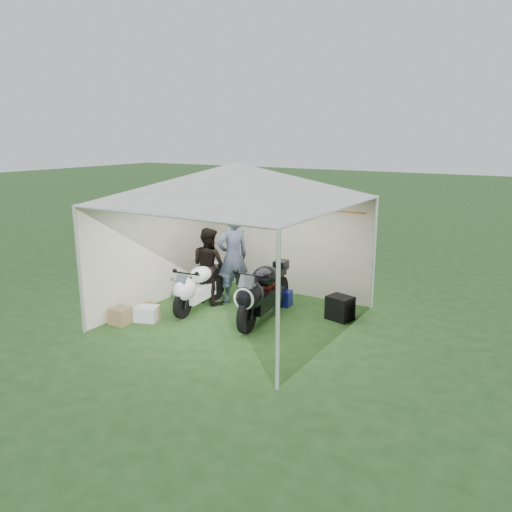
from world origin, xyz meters
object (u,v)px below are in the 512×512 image
object	(u,v)px
motorcycle_black	(262,291)
paddock_stand	(281,298)
crate_2	(141,314)
crate_1	(121,316)
person_dark_jacket	(209,265)
crate_3	(149,312)
motorcycle_white	(197,286)
person_blue_jacket	(233,257)
canopy_tent	(237,186)
equipment_box	(340,308)
crate_0	(147,314)

from	to	relation	value
motorcycle_black	paddock_stand	world-z (taller)	motorcycle_black
crate_2	crate_1	bearing A→B (deg)	-119.53
person_dark_jacket	crate_3	world-z (taller)	person_dark_jacket
crate_3	motorcycle_black	bearing A→B (deg)	28.35
motorcycle_white	person_blue_jacket	world-z (taller)	person_blue_jacket
canopy_tent	crate_3	world-z (taller)	canopy_tent
equipment_box	crate_3	xyz separation A→B (m)	(-3.18, -1.90, -0.09)
paddock_stand	crate_2	bearing A→B (deg)	-131.23
crate_1	crate_2	distance (m)	0.39
paddock_stand	crate_2	distance (m)	2.87
person_blue_jacket	crate_1	size ratio (longest dim) A/B	5.66
motorcycle_black	equipment_box	world-z (taller)	motorcycle_black
motorcycle_black	crate_0	distance (m)	2.25
equipment_box	crate_1	xyz separation A→B (m)	(-3.45, -2.37, -0.08)
person_dark_jacket	person_blue_jacket	distance (m)	0.54
motorcycle_white	person_blue_jacket	bearing A→B (deg)	62.06
equipment_box	crate_0	xyz separation A→B (m)	(-3.13, -2.01, -0.09)
motorcycle_black	crate_2	size ratio (longest dim) A/B	7.17
motorcycle_white	canopy_tent	bearing A→B (deg)	-5.89
canopy_tent	motorcycle_black	world-z (taller)	canopy_tent
crate_0	crate_1	bearing A→B (deg)	-130.73
crate_0	person_blue_jacket	bearing A→B (deg)	67.08
paddock_stand	person_dark_jacket	xyz separation A→B (m)	(-1.41, -0.61, 0.64)
crate_0	crate_3	distance (m)	0.11
motorcycle_white	crate_2	size ratio (longest dim) A/B	5.99
equipment_box	crate_2	bearing A→B (deg)	-148.03
person_blue_jacket	crate_0	xyz separation A→B (m)	(-0.77, -1.83, -0.83)
canopy_tent	paddock_stand	distance (m)	2.68
person_blue_jacket	paddock_stand	bearing A→B (deg)	136.55
canopy_tent	person_dark_jacket	distance (m)	2.13
person_blue_jacket	crate_2	xyz separation A→B (m)	(-0.90, -1.85, -0.86)
crate_1	person_blue_jacket	bearing A→B (deg)	63.61
canopy_tent	crate_0	world-z (taller)	canopy_tent
equipment_box	person_dark_jacket	bearing A→B (deg)	-170.14
crate_1	crate_3	bearing A→B (deg)	59.99
person_blue_jacket	equipment_box	size ratio (longest dim) A/B	4.20
person_dark_jacket	person_blue_jacket	world-z (taller)	person_blue_jacket
crate_2	motorcycle_black	bearing A→B (deg)	30.27
canopy_tent	person_dark_jacket	world-z (taller)	canopy_tent
motorcycle_white	crate_0	world-z (taller)	motorcycle_white
crate_0	crate_2	world-z (taller)	crate_0
motorcycle_black	crate_2	world-z (taller)	motorcycle_black
crate_1	crate_0	bearing A→B (deg)	49.27
motorcycle_white	crate_1	size ratio (longest dim) A/B	5.31
motorcycle_black	equipment_box	bearing A→B (deg)	27.76
paddock_stand	motorcycle_black	bearing A→B (deg)	-83.20
person_blue_jacket	crate_2	distance (m)	2.23
canopy_tent	equipment_box	bearing A→B (deg)	30.25
motorcycle_black	paddock_stand	size ratio (longest dim) A/B	5.00
motorcycle_black	person_blue_jacket	size ratio (longest dim) A/B	1.12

